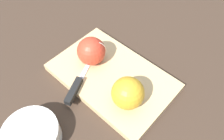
{
  "coord_description": "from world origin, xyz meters",
  "views": [
    {
      "loc": [
        -0.24,
        0.27,
        0.5
      ],
      "look_at": [
        0.0,
        0.0,
        0.04
      ],
      "focal_mm": 35.0,
      "sensor_mm": 36.0,
      "label": 1
    }
  ],
  "objects": [
    {
      "name": "apple_half_left",
      "position": [
        -0.08,
        0.04,
        0.06
      ],
      "size": [
        0.08,
        0.08,
        0.08
      ],
      "rotation": [
        0.0,
        0.0,
        2.45
      ],
      "color": "gold",
      "rests_on": "cutting_board"
    },
    {
      "name": "knife",
      "position": [
        0.04,
        0.1,
        0.03
      ],
      "size": [
        0.08,
        0.16,
        0.02
      ],
      "rotation": [
        0.0,
        0.0,
        -1.16
      ],
      "color": "silver",
      "rests_on": "cutting_board"
    },
    {
      "name": "apple_half_right",
      "position": [
        0.08,
        -0.0,
        0.06
      ],
      "size": [
        0.08,
        0.08,
        0.08
      ],
      "rotation": [
        0.0,
        0.0,
        2.57
      ],
      "color": "red",
      "rests_on": "cutting_board"
    },
    {
      "name": "ground_plane",
      "position": [
        0.0,
        0.0,
        0.0
      ],
      "size": [
        4.0,
        4.0,
        0.0
      ],
      "primitive_type": "plane",
      "color": "#38281E"
    },
    {
      "name": "bowl",
      "position": [
        0.02,
        0.25,
        0.03
      ],
      "size": [
        0.13,
        0.13,
        0.05
      ],
      "color": "silver",
      "rests_on": "ground_plane"
    },
    {
      "name": "cutting_board",
      "position": [
        0.0,
        0.0,
        0.01
      ],
      "size": [
        0.34,
        0.22,
        0.02
      ],
      "color": "tan",
      "rests_on": "ground_plane"
    }
  ]
}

